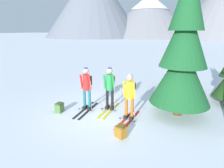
{
  "coord_description": "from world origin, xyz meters",
  "views": [
    {
      "loc": [
        2.99,
        -6.31,
        3.1
      ],
      "look_at": [
        0.12,
        0.28,
        1.05
      ],
      "focal_mm": 30.36,
      "sensor_mm": 36.0,
      "label": 1
    }
  ],
  "objects_px": {
    "skier_in_red": "(87,86)",
    "pine_tree_far": "(184,51)",
    "skier_in_green": "(110,86)",
    "backpack_on_snow_front": "(121,131)",
    "skier_in_yellow": "(130,94)",
    "backpack_on_snow_beside": "(60,108)",
    "pine_tree_mid": "(177,58)"
  },
  "relations": [
    {
      "from": "pine_tree_mid",
      "to": "backpack_on_snow_front",
      "type": "distance_m",
      "value": 5.97
    },
    {
      "from": "skier_in_yellow",
      "to": "skier_in_red",
      "type": "bearing_deg",
      "value": 175.19
    },
    {
      "from": "backpack_on_snow_front",
      "to": "pine_tree_far",
      "type": "bearing_deg",
      "value": 58.94
    },
    {
      "from": "skier_in_yellow",
      "to": "backpack_on_snow_beside",
      "type": "bearing_deg",
      "value": -169.16
    },
    {
      "from": "skier_in_yellow",
      "to": "backpack_on_snow_beside",
      "type": "xyz_separation_m",
      "value": [
        -2.69,
        -0.51,
        -0.77
      ]
    },
    {
      "from": "pine_tree_far",
      "to": "skier_in_yellow",
      "type": "bearing_deg",
      "value": -144.77
    },
    {
      "from": "pine_tree_mid",
      "to": "pine_tree_far",
      "type": "xyz_separation_m",
      "value": [
        0.44,
        -3.35,
        0.7
      ]
    },
    {
      "from": "skier_in_yellow",
      "to": "pine_tree_mid",
      "type": "height_order",
      "value": "pine_tree_mid"
    },
    {
      "from": "backpack_on_snow_beside",
      "to": "pine_tree_far",
      "type": "bearing_deg",
      "value": 20.86
    },
    {
      "from": "skier_in_green",
      "to": "backpack_on_snow_beside",
      "type": "height_order",
      "value": "skier_in_green"
    },
    {
      "from": "skier_in_red",
      "to": "pine_tree_mid",
      "type": "distance_m",
      "value": 5.26
    },
    {
      "from": "skier_in_yellow",
      "to": "pine_tree_far",
      "type": "distance_m",
      "value": 2.39
    },
    {
      "from": "skier_in_green",
      "to": "backpack_on_snow_front",
      "type": "relative_size",
      "value": 4.44
    },
    {
      "from": "skier_in_red",
      "to": "backpack_on_snow_beside",
      "type": "height_order",
      "value": "skier_in_red"
    },
    {
      "from": "skier_in_yellow",
      "to": "backpack_on_snow_front",
      "type": "relative_size",
      "value": 4.44
    },
    {
      "from": "skier_in_green",
      "to": "backpack_on_snow_front",
      "type": "xyz_separation_m",
      "value": [
        1.14,
        -1.76,
        -0.8
      ]
    },
    {
      "from": "pine_tree_mid",
      "to": "skier_in_red",
      "type": "bearing_deg",
      "value": -124.43
    },
    {
      "from": "pine_tree_far",
      "to": "backpack_on_snow_front",
      "type": "xyz_separation_m",
      "value": [
        -1.41,
        -2.35,
        -2.2
      ]
    },
    {
      "from": "backpack_on_snow_front",
      "to": "skier_in_green",
      "type": "bearing_deg",
      "value": 122.99
    },
    {
      "from": "skier_in_green",
      "to": "backpack_on_snow_front",
      "type": "height_order",
      "value": "skier_in_green"
    },
    {
      "from": "skier_in_green",
      "to": "pine_tree_mid",
      "type": "bearing_deg",
      "value": 61.75
    },
    {
      "from": "skier_in_red",
      "to": "backpack_on_snow_beside",
      "type": "xyz_separation_m",
      "value": [
        -0.86,
        -0.67,
        -0.8
      ]
    },
    {
      "from": "backpack_on_snow_beside",
      "to": "skier_in_green",
      "type": "bearing_deg",
      "value": 31.46
    },
    {
      "from": "skier_in_red",
      "to": "skier_in_green",
      "type": "bearing_deg",
      "value": 23.77
    },
    {
      "from": "pine_tree_far",
      "to": "backpack_on_snow_front",
      "type": "bearing_deg",
      "value": -121.06
    },
    {
      "from": "pine_tree_far",
      "to": "skier_in_red",
      "type": "bearing_deg",
      "value": -164.34
    },
    {
      "from": "pine_tree_far",
      "to": "backpack_on_snow_beside",
      "type": "xyz_separation_m",
      "value": [
        -4.25,
        -1.62,
        -2.2
      ]
    },
    {
      "from": "pine_tree_far",
      "to": "backpack_on_snow_beside",
      "type": "distance_m",
      "value": 5.05
    },
    {
      "from": "pine_tree_far",
      "to": "pine_tree_mid",
      "type": "bearing_deg",
      "value": 97.56
    },
    {
      "from": "skier_in_red",
      "to": "backpack_on_snow_beside",
      "type": "relative_size",
      "value": 4.64
    },
    {
      "from": "skier_in_green",
      "to": "pine_tree_mid",
      "type": "height_order",
      "value": "pine_tree_mid"
    },
    {
      "from": "skier_in_red",
      "to": "pine_tree_far",
      "type": "bearing_deg",
      "value": 15.66
    }
  ]
}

